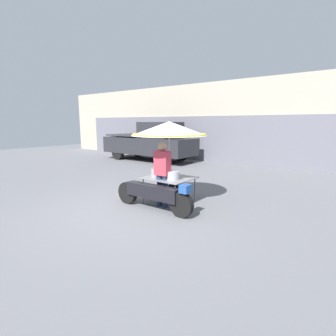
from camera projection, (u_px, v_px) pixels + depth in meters
name	position (u px, v px, depth m)	size (l,w,h in m)	color
ground_plane	(137.00, 211.00, 6.23)	(36.00, 36.00, 0.00)	slate
shopfront_building	(264.00, 123.00, 13.00)	(28.00, 2.06, 4.11)	#B2A893
vendor_motorcycle_cart	(167.00, 141.00, 6.48)	(2.25, 1.88, 2.09)	black
vendor_person	(162.00, 171.00, 6.42)	(0.38, 0.22, 1.61)	navy
pickup_truck	(151.00, 142.00, 14.24)	(5.30, 1.93, 2.09)	black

